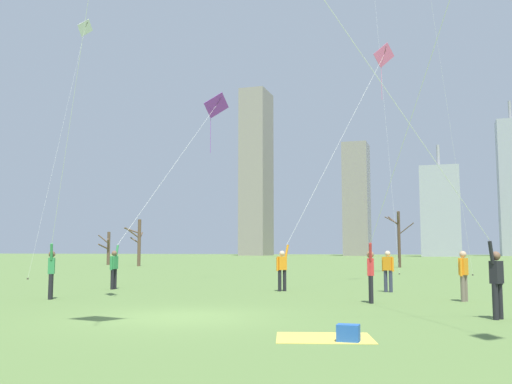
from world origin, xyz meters
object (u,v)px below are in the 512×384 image
bystander_strolling_midfield (388,269)px  bare_tree_center (138,241)px  distant_kite_drifting_left_white (82,40)px  bare_tree_left_of_center (108,247)px  picnic_spot (338,335)px  bystander_watching_nearby (464,273)px  kite_flyer_foreground_right_green (389,215)px  kite_flyer_midfield_right_orange (62,199)px  kite_flyer_foreground_left_purple (146,216)px  kite_flyer_midfield_center_pink (306,218)px  bare_tree_right_of_center (399,237)px  kite_flyer_far_back_yellow (428,175)px

bystander_strolling_midfield → bare_tree_center: (-27.42, 28.76, 1.64)m
distant_kite_drifting_left_white → bare_tree_center: size_ratio=3.65×
bare_tree_left_of_center → picnic_spot: bearing=-53.3°
bystander_watching_nearby → bare_tree_left_of_center: 50.23m
kite_flyer_foreground_right_green → bystander_strolling_midfield: 6.66m
kite_flyer_midfield_right_orange → picnic_spot: 11.69m
kite_flyer_foreground_right_green → kite_flyer_midfield_right_orange: bearing=-175.1°
kite_flyer_midfield_right_orange → kite_flyer_foreground_left_purple: bearing=97.1°
bystander_strolling_midfield → distant_kite_drifting_left_white: size_ratio=0.09×
picnic_spot → distant_kite_drifting_left_white: bearing=134.5°
kite_flyer_foreground_left_purple → bystander_watching_nearby: (13.48, -3.52, -2.29)m
kite_flyer_midfield_center_pink → bare_tree_center: (-24.03, 28.37, -0.44)m
bystander_strolling_midfield → bare_tree_center: size_ratio=0.34×
kite_flyer_midfield_center_pink → bare_tree_left_of_center: size_ratio=3.30×
kite_flyer_midfield_right_orange → bare_tree_right_of_center: size_ratio=2.38×
bystander_strolling_midfield → kite_flyer_foreground_right_green: bearing=-84.7°
kite_flyer_midfield_right_orange → kite_flyer_midfield_center_pink: kite_flyer_midfield_right_orange is taller
bystander_strolling_midfield → bare_tree_right_of_center: size_ratio=0.30×
kite_flyer_midfield_center_pink → bare_tree_right_of_center: bearing=86.8°
kite_flyer_far_back_yellow → bystander_strolling_midfield: size_ratio=7.74×
kite_flyer_far_back_yellow → bare_tree_right_of_center: (-3.34, 42.05, -0.42)m
kite_flyer_midfield_right_orange → bystander_watching_nearby: 13.36m
bare_tree_center → bare_tree_left_of_center: (-5.59, 3.16, -0.62)m
picnic_spot → bare_tree_right_of_center: bare_tree_right_of_center is taller
bare_tree_center → bystander_watching_nearby: bearing=-46.9°
kite_flyer_midfield_right_orange → kite_flyer_midfield_center_pink: (6.50, 7.70, -0.36)m
kite_flyer_midfield_right_orange → kite_flyer_foreground_right_green: bearing=4.9°
bare_tree_center → bare_tree_right_of_center: 26.05m
kite_flyer_foreground_left_purple → bystander_watching_nearby: 14.11m
kite_flyer_foreground_left_purple → picnic_spot: kite_flyer_foreground_left_purple is taller
kite_flyer_foreground_right_green → kite_flyer_far_back_yellow: bearing=-71.6°
kite_flyer_foreground_right_green → picnic_spot: (-0.49, -6.05, -2.55)m
kite_flyer_midfield_right_orange → kite_flyer_foreground_right_green: 10.54m
distant_kite_drifting_left_white → bystander_strolling_midfield: bearing=-22.8°
kite_flyer_midfield_right_orange → distant_kite_drifting_left_white: bearing=124.0°
kite_flyer_foreground_left_purple → distant_kite_drifting_left_white: 18.17m
kite_flyer_midfield_right_orange → kite_flyer_foreground_right_green: kite_flyer_foreground_right_green is taller
distant_kite_drifting_left_white → kite_flyer_midfield_center_pink: bearing=-25.6°
kite_flyer_foreground_right_green → picnic_spot: kite_flyer_foreground_right_green is taller
kite_flyer_foreground_right_green → bystander_strolling_midfield: (-0.59, 6.40, -1.74)m
kite_flyer_midfield_center_pink → distant_kite_drifting_left_white: (-17.25, 8.27, 12.86)m
kite_flyer_far_back_yellow → bystander_watching_nearby: size_ratio=7.74×
kite_flyer_midfield_right_orange → kite_flyer_far_back_yellow: bearing=-12.4°
bystander_watching_nearby → bystander_strolling_midfield: 4.35m
kite_flyer_foreground_left_purple → kite_flyer_foreground_right_green: size_ratio=0.69×
kite_flyer_foreground_right_green → bystander_watching_nearby: 4.02m
kite_flyer_far_back_yellow → kite_flyer_foreground_right_green: size_ratio=0.83×
kite_flyer_far_back_yellow → kite_flyer_midfield_center_pink: 11.47m
distant_kite_drifting_left_white → bare_tree_center: bearing=108.6°
kite_flyer_midfield_right_orange → bystander_watching_nearby: (12.55, 3.87, -2.44)m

